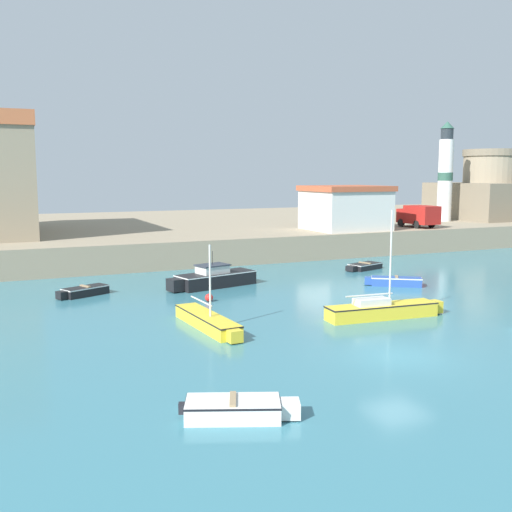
{
  "coord_description": "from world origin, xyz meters",
  "views": [
    {
      "loc": [
        -15.29,
        -19.84,
        7.61
      ],
      "look_at": [
        1.19,
        17.36,
        2.0
      ],
      "focal_mm": 42.0,
      "sensor_mm": 36.0,
      "label": 1
    }
  ],
  "objects_px": {
    "truck_on_quay": "(418,215)",
    "lighthouse": "(445,173)",
    "motorboat_black_6": "(213,278)",
    "harbor_shed_mid_row": "(345,208)",
    "dinghy_black_3": "(84,291)",
    "sailboat_yellow_5": "(208,321)",
    "sailboat_yellow_7": "(383,309)",
    "fortress": "(490,194)",
    "dinghy_blue_4": "(395,281)",
    "mooring_buoy": "(209,298)",
    "dinghy_white_2": "(237,408)",
    "dinghy_black_1": "(364,266)"
  },
  "relations": [
    {
      "from": "dinghy_black_1",
      "to": "sailboat_yellow_7",
      "type": "relative_size",
      "value": 0.52
    },
    {
      "from": "sailboat_yellow_5",
      "to": "motorboat_black_6",
      "type": "bearing_deg",
      "value": 68.69
    },
    {
      "from": "dinghy_black_1",
      "to": "dinghy_blue_4",
      "type": "distance_m",
      "value": 7.07
    },
    {
      "from": "dinghy_white_2",
      "to": "sailboat_yellow_7",
      "type": "distance_m",
      "value": 15.05
    },
    {
      "from": "fortress",
      "to": "truck_on_quay",
      "type": "xyz_separation_m",
      "value": [
        -15.98,
        -6.6,
        -1.7
      ]
    },
    {
      "from": "mooring_buoy",
      "to": "fortress",
      "type": "relative_size",
      "value": 0.04
    },
    {
      "from": "dinghy_white_2",
      "to": "sailboat_yellow_5",
      "type": "relative_size",
      "value": 0.58
    },
    {
      "from": "sailboat_yellow_5",
      "to": "sailboat_yellow_7",
      "type": "distance_m",
      "value": 9.36
    },
    {
      "from": "dinghy_blue_4",
      "to": "truck_on_quay",
      "type": "relative_size",
      "value": 0.82
    },
    {
      "from": "harbor_shed_mid_row",
      "to": "sailboat_yellow_7",
      "type": "bearing_deg",
      "value": -117.94
    },
    {
      "from": "dinghy_white_2",
      "to": "sailboat_yellow_7",
      "type": "bearing_deg",
      "value": 36.97
    },
    {
      "from": "dinghy_black_3",
      "to": "sailboat_yellow_5",
      "type": "relative_size",
      "value": 0.53
    },
    {
      "from": "sailboat_yellow_5",
      "to": "fortress",
      "type": "xyz_separation_m",
      "value": [
        45.74,
        27.5,
        4.78
      ]
    },
    {
      "from": "sailboat_yellow_7",
      "to": "fortress",
      "type": "distance_m",
      "value": 47.09
    },
    {
      "from": "dinghy_black_1",
      "to": "lighthouse",
      "type": "distance_m",
      "value": 25.67
    },
    {
      "from": "sailboat_yellow_7",
      "to": "fortress",
      "type": "xyz_separation_m",
      "value": [
        36.56,
        29.31,
        4.69
      ]
    },
    {
      "from": "mooring_buoy",
      "to": "harbor_shed_mid_row",
      "type": "height_order",
      "value": "harbor_shed_mid_row"
    },
    {
      "from": "dinghy_white_2",
      "to": "harbor_shed_mid_row",
      "type": "xyz_separation_m",
      "value": [
        24.58,
        32.72,
        4.05
      ]
    },
    {
      "from": "dinghy_black_1",
      "to": "dinghy_black_3",
      "type": "height_order",
      "value": "dinghy_black_3"
    },
    {
      "from": "harbor_shed_mid_row",
      "to": "truck_on_quay",
      "type": "distance_m",
      "value": 8.13
    },
    {
      "from": "dinghy_blue_4",
      "to": "mooring_buoy",
      "type": "relative_size",
      "value": 7.46
    },
    {
      "from": "dinghy_black_3",
      "to": "harbor_shed_mid_row",
      "type": "height_order",
      "value": "harbor_shed_mid_row"
    },
    {
      "from": "sailboat_yellow_5",
      "to": "motorboat_black_6",
      "type": "distance_m",
      "value": 10.98
    },
    {
      "from": "fortress",
      "to": "harbor_shed_mid_row",
      "type": "bearing_deg",
      "value": -166.79
    },
    {
      "from": "motorboat_black_6",
      "to": "harbor_shed_mid_row",
      "type": "bearing_deg",
      "value": 33.26
    },
    {
      "from": "mooring_buoy",
      "to": "fortress",
      "type": "xyz_separation_m",
      "value": [
        43.63,
        21.69,
        4.91
      ]
    },
    {
      "from": "dinghy_white_2",
      "to": "sailboat_yellow_5",
      "type": "distance_m",
      "value": 11.22
    },
    {
      "from": "motorboat_black_6",
      "to": "sailboat_yellow_7",
      "type": "relative_size",
      "value": 0.96
    },
    {
      "from": "dinghy_black_1",
      "to": "harbor_shed_mid_row",
      "type": "bearing_deg",
      "value": 66.28
    },
    {
      "from": "dinghy_black_1",
      "to": "harbor_shed_mid_row",
      "type": "distance_m",
      "value": 11.24
    },
    {
      "from": "motorboat_black_6",
      "to": "lighthouse",
      "type": "bearing_deg",
      "value": 25.46
    },
    {
      "from": "truck_on_quay",
      "to": "lighthouse",
      "type": "bearing_deg",
      "value": 34.04
    },
    {
      "from": "dinghy_black_3",
      "to": "sailboat_yellow_5",
      "type": "bearing_deg",
      "value": -67.08
    },
    {
      "from": "dinghy_black_1",
      "to": "dinghy_black_3",
      "type": "distance_m",
      "value": 22.09
    },
    {
      "from": "truck_on_quay",
      "to": "sailboat_yellow_5",
      "type": "bearing_deg",
      "value": -144.92
    },
    {
      "from": "dinghy_black_1",
      "to": "truck_on_quay",
      "type": "height_order",
      "value": "truck_on_quay"
    },
    {
      "from": "dinghy_blue_4",
      "to": "dinghy_white_2",
      "type": "bearing_deg",
      "value": -138.18
    },
    {
      "from": "dinghy_black_1",
      "to": "dinghy_blue_4",
      "type": "bearing_deg",
      "value": -106.99
    },
    {
      "from": "dinghy_white_2",
      "to": "dinghy_blue_4",
      "type": "distance_m",
      "value": 24.56
    },
    {
      "from": "mooring_buoy",
      "to": "dinghy_blue_4",
      "type": "bearing_deg",
      "value": -1.25
    },
    {
      "from": "fortress",
      "to": "sailboat_yellow_7",
      "type": "bearing_deg",
      "value": -141.28
    },
    {
      "from": "dinghy_white_2",
      "to": "lighthouse",
      "type": "xyz_separation_m",
      "value": [
        40.58,
        37.15,
        7.31
      ]
    },
    {
      "from": "dinghy_black_1",
      "to": "truck_on_quay",
      "type": "relative_size",
      "value": 0.81
    },
    {
      "from": "truck_on_quay",
      "to": "fortress",
      "type": "bearing_deg",
      "value": 22.44
    },
    {
      "from": "sailboat_yellow_7",
      "to": "dinghy_black_3",
      "type": "bearing_deg",
      "value": 137.7
    },
    {
      "from": "dinghy_blue_4",
      "to": "sailboat_yellow_5",
      "type": "relative_size",
      "value": 0.56
    },
    {
      "from": "dinghy_black_1",
      "to": "lighthouse",
      "type": "height_order",
      "value": "lighthouse"
    },
    {
      "from": "sailboat_yellow_5",
      "to": "mooring_buoy",
      "type": "distance_m",
      "value": 6.19
    },
    {
      "from": "fortress",
      "to": "harbor_shed_mid_row",
      "type": "distance_m",
      "value": 24.66
    },
    {
      "from": "dinghy_blue_4",
      "to": "sailboat_yellow_7",
      "type": "relative_size",
      "value": 0.53
    }
  ]
}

